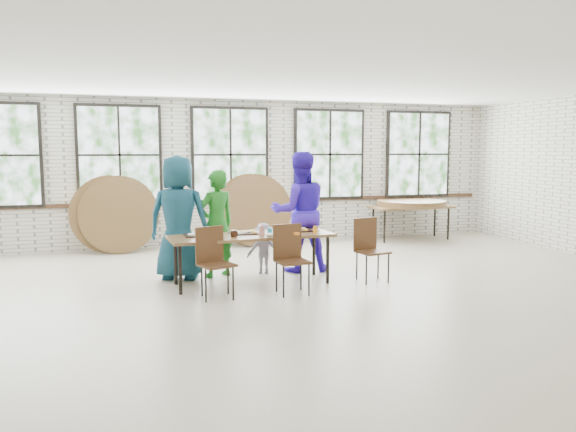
{
  "coord_description": "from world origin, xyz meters",
  "views": [
    {
      "loc": [
        -2.32,
        -7.08,
        1.97
      ],
      "look_at": [
        0.0,
        0.4,
        1.05
      ],
      "focal_mm": 35.0,
      "sensor_mm": 36.0,
      "label": 1
    }
  ],
  "objects_px": {
    "dining_table": "(252,238)",
    "chair_near_right": "(290,253)",
    "chair_near_left": "(213,256)",
    "storage_table": "(411,209)"
  },
  "relations": [
    {
      "from": "dining_table",
      "to": "storage_table",
      "type": "height_order",
      "value": "same"
    },
    {
      "from": "dining_table",
      "to": "chair_near_right",
      "type": "xyz_separation_m",
      "value": [
        0.39,
        -0.63,
        -0.13
      ]
    },
    {
      "from": "dining_table",
      "to": "chair_near_right",
      "type": "distance_m",
      "value": 0.75
    },
    {
      "from": "chair_near_left",
      "to": "chair_near_right",
      "type": "relative_size",
      "value": 1.0
    },
    {
      "from": "dining_table",
      "to": "storage_table",
      "type": "xyz_separation_m",
      "value": [
        4.35,
        3.03,
        -0.0
      ]
    },
    {
      "from": "chair_near_left",
      "to": "chair_near_right",
      "type": "bearing_deg",
      "value": -24.43
    },
    {
      "from": "chair_near_right",
      "to": "dining_table",
      "type": "bearing_deg",
      "value": 116.87
    },
    {
      "from": "chair_near_right",
      "to": "storage_table",
      "type": "bearing_deg",
      "value": 37.86
    },
    {
      "from": "storage_table",
      "to": "dining_table",
      "type": "bearing_deg",
      "value": -146.26
    },
    {
      "from": "dining_table",
      "to": "chair_near_left",
      "type": "xyz_separation_m",
      "value": [
        -0.67,
        -0.56,
        -0.13
      ]
    }
  ]
}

